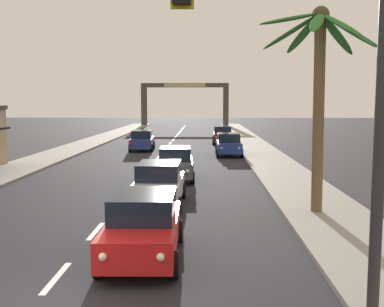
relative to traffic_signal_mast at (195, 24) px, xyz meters
name	(u,v)px	position (x,y,z in m)	size (l,w,h in m)	color
sidewalk_right	(276,167)	(4.55, 20.27, -5.34)	(3.20, 110.00, 0.14)	gray
sidewalk_left	(25,166)	(-11.05, 20.27, -5.34)	(3.20, 110.00, 0.14)	gray
lane_markings	(157,167)	(-2.83, 20.54, -5.40)	(4.28, 88.50, 0.01)	silver
traffic_signal_mast	(195,24)	(0.00, 0.00, 0.00)	(10.72, 0.41, 7.50)	#2D2D33
sedan_lead_at_stop_bar	(143,225)	(-1.42, 3.42, -4.56)	(2.01, 4.47, 1.68)	red
sedan_third_in_queue	(159,184)	(-1.63, 9.62, -4.56)	(1.98, 4.46, 1.68)	silver
sedan_fifth_in_queue	(175,163)	(-1.39, 15.81, -4.56)	(2.10, 4.51, 1.68)	#4C515B
sedan_oncoming_far	(142,140)	(-5.09, 30.40, -4.56)	(2.12, 4.51, 1.68)	navy
sedan_parked_nearest_kerb	(229,144)	(1.94, 26.86, -4.56)	(1.95, 4.45, 1.68)	navy
sedan_parked_mid_kerb	(223,135)	(1.84, 36.94, -4.56)	(2.00, 4.47, 1.68)	maroon
palm_right_second	(320,67)	(4.16, 8.20, -0.17)	(4.26, 4.14, 7.32)	brown
town_gateway_arch	(185,99)	(-3.25, 69.92, -0.86)	(14.51, 0.90, 7.09)	#423D38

